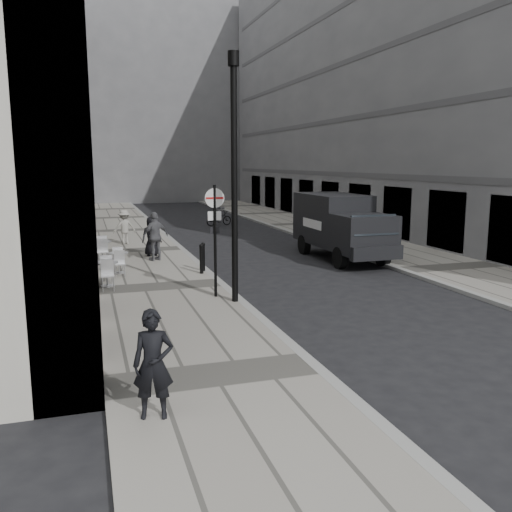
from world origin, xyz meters
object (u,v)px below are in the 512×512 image
at_px(lamppost, 234,167).
at_px(cyclist, 219,214).
at_px(panel_van, 340,223).
at_px(sign_post, 215,226).
at_px(walking_man, 153,364).

relative_size(lamppost, cyclist, 3.50).
bearing_deg(panel_van, sign_post, -141.38).
height_order(panel_van, cyclist, panel_van).
xyz_separation_m(sign_post, panel_van, (6.60, 5.29, -0.71)).
xyz_separation_m(lamppost, panel_van, (6.20, 5.99, -2.40)).
distance_m(walking_man, panel_van, 15.57).
xyz_separation_m(sign_post, lamppost, (0.40, -0.71, 1.69)).
xyz_separation_m(sign_post, cyclist, (4.60, 18.64, -1.46)).
height_order(walking_man, lamppost, lamppost).
distance_m(lamppost, panel_van, 8.95).
bearing_deg(cyclist, sign_post, -120.50).
distance_m(walking_man, cyclist, 26.86).
distance_m(lamppost, cyclist, 20.05).
bearing_deg(cyclist, lamppost, -118.88).
bearing_deg(panel_van, walking_man, -126.65).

